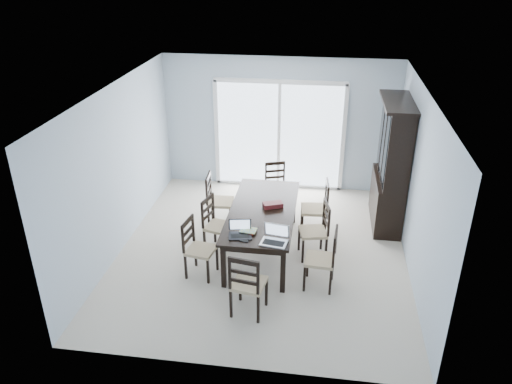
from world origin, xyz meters
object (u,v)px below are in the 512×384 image
dining_table (262,214)px  chair_right_near (327,253)px  chair_left_near (195,242)px  laptop_dark (240,233)px  hot_tub (237,147)px  cell_phone (244,241)px  laptop_silver (274,240)px  chair_left_far (215,195)px  game_box (273,205)px  chair_end_near (247,279)px  china_hutch (391,166)px  chair_right_mid (319,224)px  chair_left_mid (214,219)px  chair_right_far (320,202)px  chair_end_far (276,181)px

dining_table → chair_right_near: bearing=-38.0°
chair_left_near → laptop_dark: size_ratio=2.93×
laptop_dark → hot_tub: size_ratio=0.21×
cell_phone → laptop_silver: bearing=9.3°
chair_left_far → game_box: chair_left_far is taller
chair_end_near → cell_phone: size_ratio=9.24×
cell_phone → laptop_dark: bearing=131.7°
chair_right_near → game_box: 1.26m
china_hutch → cell_phone: (-2.15, -2.20, -0.32)m
chair_left_far → chair_right_mid: (1.79, -0.74, -0.02)m
chair_left_mid → hot_tub: chair_left_mid is taller
hot_tub → game_box: bearing=-70.8°
chair_left_mid → chair_right_far: 1.79m
game_box → chair_right_mid: bearing=-8.6°
game_box → chair_left_far: bearing=149.4°
game_box → chair_end_far: bearing=93.9°
chair_right_near → laptop_silver: chair_right_near is taller
chair_end_near → laptop_silver: 0.73m
laptop_silver → chair_right_mid: bearing=66.6°
chair_left_mid → laptop_silver: 1.41m
china_hutch → chair_left_near: bearing=-145.7°
hot_tub → chair_end_near: bearing=-78.6°
china_hutch → chair_left_mid: bearing=-155.4°
chair_left_near → chair_left_far: chair_left_far is taller
laptop_silver → dining_table: bearing=115.5°
chair_left_far → chair_right_mid: 1.94m
chair_end_far → hot_tub: 2.14m
chair_right_near → laptop_dark: (-1.21, -0.04, 0.24)m
chair_end_far → laptop_silver: bearing=75.8°
chair_left_near → chair_right_near: (1.90, -0.05, 0.02)m
china_hutch → laptop_dark: bearing=-137.0°
chair_left_near → chair_left_far: 1.48m
chair_right_mid → hot_tub: (-1.88, 3.40, -0.12)m
chair_right_far → chair_end_near: (-0.87, -2.27, -0.01)m
china_hutch → cell_phone: 3.09m
chair_left_near → laptop_silver: bearing=89.8°
chair_end_near → cell_phone: 0.67m
chair_left_far → game_box: size_ratio=3.65×
chair_left_far → chair_end_far: size_ratio=1.08×
hot_tub → laptop_silver: bearing=-73.6°
china_hutch → chair_left_near: size_ratio=2.13×
chair_right_near → cell_phone: size_ratio=9.02×
chair_end_near → china_hutch: bearing=63.7°
hot_tub → chair_right_far: bearing=-55.4°
chair_left_near → game_box: size_ratio=3.44×
chair_right_far → laptop_dark: chair_right_far is taller
chair_left_mid → chair_right_far: (1.64, 0.73, 0.03)m
chair_right_near → chair_right_far: bearing=9.8°
cell_phone → game_box: game_box is taller
chair_left_mid → game_box: chair_left_mid is taller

